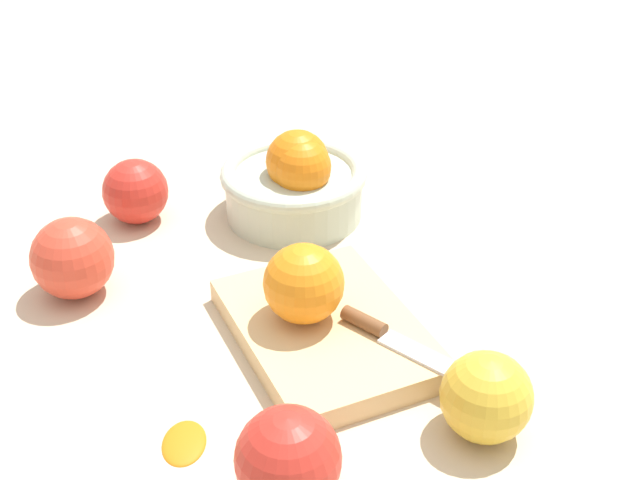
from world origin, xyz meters
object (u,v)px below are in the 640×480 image
at_px(apple_front_left, 135,191).
at_px(apple_front_right, 288,459).
at_px(bowl, 295,182).
at_px(orange_on_board, 304,284).
at_px(apple_front_left_2, 72,258).
at_px(knife, 394,338).
at_px(apple_back_right, 486,397).
at_px(cutting_board, 327,332).

bearing_deg(apple_front_left, apple_front_right, 6.36).
xyz_separation_m(bowl, orange_on_board, (0.22, -0.06, 0.02)).
bearing_deg(apple_front_left_2, orange_on_board, 54.67).
height_order(knife, apple_front_right, apple_front_right).
bearing_deg(apple_back_right, apple_front_right, -84.38).
bearing_deg(orange_on_board, apple_front_right, -20.60).
xyz_separation_m(bowl, apple_front_right, (0.40, -0.12, -0.00)).
distance_m(knife, apple_back_right, 0.11).
height_order(bowl, apple_front_left, bowl).
distance_m(apple_front_left, apple_front_left_2, 0.15).
distance_m(knife, apple_front_left, 0.37).
distance_m(bowl, orange_on_board, 0.23).
xyz_separation_m(cutting_board, apple_front_left_2, (-0.15, -0.21, 0.03)).
distance_m(apple_back_right, apple_front_right, 0.17).
distance_m(cutting_board, apple_back_right, 0.17).
bearing_deg(apple_front_right, orange_on_board, 159.40).
relative_size(orange_on_board, apple_front_left_2, 0.91).
distance_m(cutting_board, apple_front_left, 0.31).
relative_size(apple_front_left, apple_back_right, 0.98).
bearing_deg(cutting_board, apple_front_right, -27.23).
bearing_deg(knife, apple_front_left, -150.68).
relative_size(apple_front_right, apple_front_left_2, 0.97).
height_order(cutting_board, knife, knife).
bearing_deg(orange_on_board, apple_front_left_2, -125.33).
xyz_separation_m(cutting_board, apple_front_right, (0.17, -0.09, 0.03)).
height_order(orange_on_board, apple_front_right, orange_on_board).
xyz_separation_m(orange_on_board, apple_front_left, (-0.26, -0.12, -0.02)).
bearing_deg(cutting_board, apple_back_right, 29.16).
xyz_separation_m(orange_on_board, apple_back_right, (0.16, 0.10, -0.02)).
bearing_deg(apple_front_left_2, knife, 52.53).
xyz_separation_m(bowl, apple_back_right, (0.38, 0.05, -0.01)).
relative_size(bowl, orange_on_board, 2.23).
bearing_deg(apple_back_right, knife, -160.17).
distance_m(orange_on_board, knife, 0.09).
xyz_separation_m(knife, apple_front_left_2, (-0.20, -0.26, 0.01)).
height_order(bowl, cutting_board, bowl).
relative_size(orange_on_board, apple_front_right, 0.93).
distance_m(bowl, apple_front_right, 0.42).
distance_m(orange_on_board, apple_front_left_2, 0.24).
height_order(apple_back_right, apple_front_right, apple_front_right).
distance_m(knife, apple_front_right, 0.18).
relative_size(knife, apple_back_right, 1.87).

